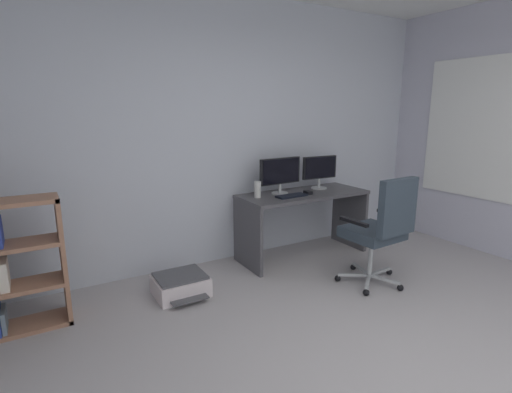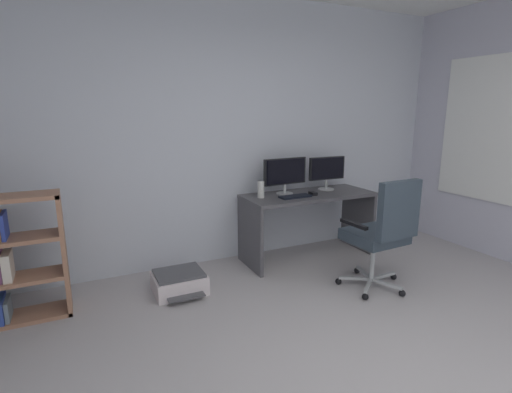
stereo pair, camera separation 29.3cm
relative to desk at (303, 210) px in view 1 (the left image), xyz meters
The scene contains 11 objects.
wall_back 1.20m from the desk, 150.61° to the left, with size 5.27×0.10×2.77m, color silver.
window_pane 2.23m from the desk, 22.58° to the right, with size 0.01×1.25×1.50m, color white.
window_frame 2.22m from the desk, 22.65° to the right, with size 0.02×1.33×1.58m, color white.
desk is the anchor object (origin of this frame).
monitor_main 0.50m from the desk, 159.10° to the left, with size 0.52×0.18×0.39m.
monitor_secondary 0.52m from the desk, 17.51° to the left, with size 0.45×0.18×0.37m.
keyboard 0.32m from the desk, 156.61° to the right, with size 0.34×0.13×0.02m, color black.
computer_mouse 0.22m from the desk, 88.18° to the right, with size 0.06×0.10×0.03m, color black.
desktop_speaker 0.62m from the desk, behind, with size 0.07×0.07×0.17m, color silver.
office_chair 1.00m from the desk, 81.86° to the right, with size 0.62×0.63×1.05m.
printer 1.59m from the desk, behind, with size 0.46×0.47×0.19m.
Camera 1 is at (-1.82, -1.14, 1.63)m, focal length 27.21 mm.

